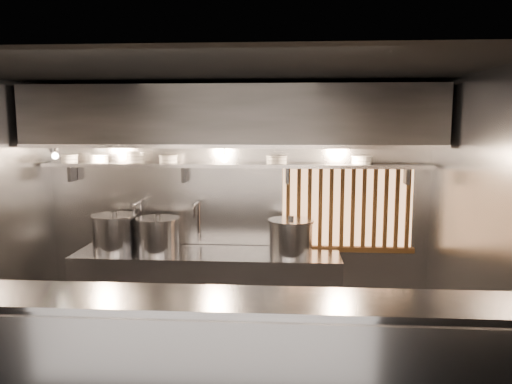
# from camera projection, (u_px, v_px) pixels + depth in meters

# --- Properties ---
(floor) EXTENTS (4.50, 4.50, 0.00)m
(floor) POSITION_uv_depth(u_px,v_px,m) (220.00, 378.00, 4.64)
(floor) COLOR black
(floor) RESTS_ON ground
(ceiling) EXTENTS (4.50, 4.50, 0.00)m
(ceiling) POSITION_uv_depth(u_px,v_px,m) (217.00, 71.00, 4.26)
(ceiling) COLOR black
(ceiling) RESTS_ON wall_back
(wall_back) EXTENTS (4.50, 0.00, 4.50)m
(wall_back) POSITION_uv_depth(u_px,v_px,m) (237.00, 204.00, 5.93)
(wall_back) COLOR gray
(wall_back) RESTS_ON floor
(wall_right) EXTENTS (0.00, 3.00, 3.00)m
(wall_right) POSITION_uv_depth(u_px,v_px,m) (477.00, 235.00, 4.29)
(wall_right) COLOR gray
(wall_right) RESTS_ON floor
(serving_counter) EXTENTS (4.50, 0.56, 1.13)m
(serving_counter) POSITION_uv_depth(u_px,v_px,m) (201.00, 372.00, 3.62)
(serving_counter) COLOR #9F9FA5
(serving_counter) RESTS_ON floor
(cooking_bench) EXTENTS (3.00, 0.70, 0.90)m
(cooking_bench) POSITION_uv_depth(u_px,v_px,m) (208.00, 291.00, 5.72)
(cooking_bench) COLOR #9F9FA5
(cooking_bench) RESTS_ON floor
(bowl_shelf) EXTENTS (4.40, 0.34, 0.04)m
(bowl_shelf) POSITION_uv_depth(u_px,v_px,m) (235.00, 165.00, 5.69)
(bowl_shelf) COLOR #9F9FA5
(bowl_shelf) RESTS_ON wall_back
(exhaust_hood) EXTENTS (4.40, 0.81, 0.65)m
(exhaust_hood) POSITION_uv_depth(u_px,v_px,m) (232.00, 117.00, 5.39)
(exhaust_hood) COLOR #2D2D30
(exhaust_hood) RESTS_ON ceiling
(wood_screen) EXTENTS (1.56, 0.09, 1.04)m
(wood_screen) POSITION_uv_depth(u_px,v_px,m) (347.00, 208.00, 5.80)
(wood_screen) COLOR #FFB372
(wood_screen) RESTS_ON wall_back
(faucet_left) EXTENTS (0.04, 0.30, 0.50)m
(faucet_left) POSITION_uv_depth(u_px,v_px,m) (139.00, 213.00, 5.89)
(faucet_left) COLOR silver
(faucet_left) RESTS_ON wall_back
(faucet_right) EXTENTS (0.04, 0.30, 0.50)m
(faucet_right) POSITION_uv_depth(u_px,v_px,m) (197.00, 213.00, 5.84)
(faucet_right) COLOR silver
(faucet_right) RESTS_ON wall_back
(heat_lamp) EXTENTS (0.25, 0.35, 0.20)m
(heat_lamp) POSITION_uv_depth(u_px,v_px,m) (53.00, 150.00, 5.33)
(heat_lamp) COLOR #9F9FA5
(heat_lamp) RESTS_ON exhaust_hood
(pendant_bulb) EXTENTS (0.09, 0.09, 0.19)m
(pendant_bulb) POSITION_uv_depth(u_px,v_px,m) (224.00, 159.00, 5.56)
(pendant_bulb) COLOR #2D2D30
(pendant_bulb) RESTS_ON exhaust_hood
(stock_pot_left) EXTENTS (0.56, 0.56, 0.43)m
(stock_pot_left) POSITION_uv_depth(u_px,v_px,m) (158.00, 235.00, 5.67)
(stock_pot_left) COLOR #9F9FA5
(stock_pot_left) RESTS_ON cooking_bench
(stock_pot_mid) EXTENTS (0.66, 0.66, 0.45)m
(stock_pot_mid) POSITION_uv_depth(u_px,v_px,m) (115.00, 232.00, 5.74)
(stock_pot_mid) COLOR #9F9FA5
(stock_pot_mid) RESTS_ON cooking_bench
(stock_pot_right) EXTENTS (0.59, 0.59, 0.44)m
(stock_pot_right) POSITION_uv_depth(u_px,v_px,m) (291.00, 237.00, 5.54)
(stock_pot_right) COLOR #9F9FA5
(stock_pot_right) RESTS_ON cooking_bench
(bowl_stack_0) EXTENTS (0.20, 0.20, 0.09)m
(bowl_stack_0) POSITION_uv_depth(u_px,v_px,m) (69.00, 158.00, 5.81)
(bowl_stack_0) COLOR white
(bowl_stack_0) RESTS_ON bowl_shelf
(bowl_stack_1) EXTENTS (0.22, 0.22, 0.09)m
(bowl_stack_1) POSITION_uv_depth(u_px,v_px,m) (99.00, 159.00, 5.79)
(bowl_stack_1) COLOR white
(bowl_stack_1) RESTS_ON bowl_shelf
(bowl_stack_2) EXTENTS (0.22, 0.22, 0.13)m
(bowl_stack_2) POSITION_uv_depth(u_px,v_px,m) (135.00, 157.00, 5.75)
(bowl_stack_2) COLOR white
(bowl_stack_2) RESTS_ON bowl_shelf
(bowl_stack_3) EXTENTS (0.22, 0.22, 0.09)m
(bowl_stack_3) POSITION_uv_depth(u_px,v_px,m) (168.00, 159.00, 5.73)
(bowl_stack_3) COLOR white
(bowl_stack_3) RESTS_ON bowl_shelf
(bowl_stack_4) EXTENTS (0.24, 0.24, 0.09)m
(bowl_stack_4) POSITION_uv_depth(u_px,v_px,m) (277.00, 160.00, 5.64)
(bowl_stack_4) COLOR white
(bowl_stack_4) RESTS_ON bowl_shelf
(bowl_stack_5) EXTENTS (0.24, 0.24, 0.09)m
(bowl_stack_5) POSITION_uv_depth(u_px,v_px,m) (362.00, 160.00, 5.58)
(bowl_stack_5) COLOR white
(bowl_stack_5) RESTS_ON bowl_shelf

